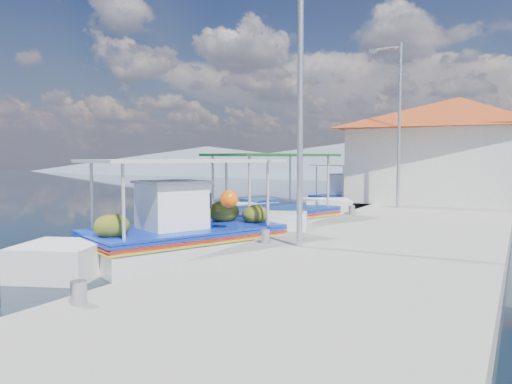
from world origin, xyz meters
The scene contains 11 objects.
ground centered at (0.00, 0.00, 0.00)m, with size 160.00×160.00×0.00m, color black.
quay centered at (5.90, 6.00, 0.25)m, with size 5.00×44.00×0.50m, color gray.
bollards centered at (3.80, 5.25, 0.65)m, with size 0.20×17.20×0.30m.
main_caique centered at (1.78, 1.80, 0.49)m, with size 4.19×7.14×2.55m.
caique_green_canopy centered at (1.81, 6.25, 0.41)m, with size 3.74×6.88×2.73m.
caique_blue_hull centered at (0.38, 7.66, 0.26)m, with size 2.86×5.06×0.97m.
caique_far centered at (1.57, 14.58, 0.42)m, with size 3.10×6.20×2.27m.
harbor_building centered at (6.20, 15.00, 2.78)m, with size 10.49×10.49×4.40m.
lamp_post_near centered at (4.51, 2.00, 3.85)m, with size 1.21×0.14×6.00m.
lamp_post_far centered at (4.51, 11.00, 3.85)m, with size 1.21×0.14×6.00m.
mountain_ridge centered at (6.54, 56.00, 2.04)m, with size 171.40×96.00×5.50m.
Camera 1 is at (8.61, -7.12, 2.33)m, focal length 33.92 mm.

